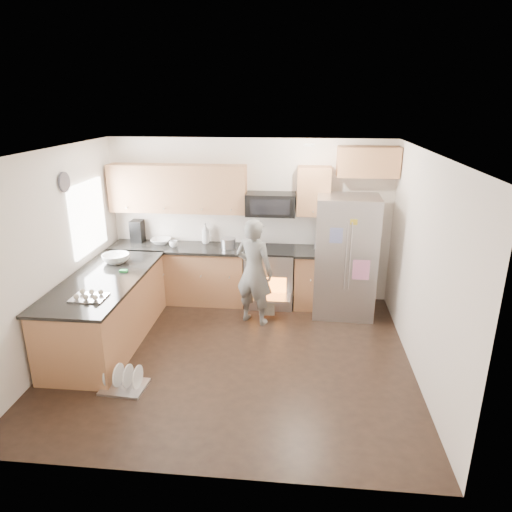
# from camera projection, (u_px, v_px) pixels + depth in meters

# --- Properties ---
(ground) EXTENTS (4.50, 4.50, 0.00)m
(ground) POSITION_uv_depth(u_px,v_px,m) (233.00, 356.00, 5.91)
(ground) COLOR black
(ground) RESTS_ON ground
(room_shell) EXTENTS (4.54, 4.04, 2.62)m
(room_shell) POSITION_uv_depth(u_px,v_px,m) (228.00, 232.00, 5.38)
(room_shell) COLOR white
(room_shell) RESTS_ON ground
(back_cabinet_run) EXTENTS (4.45, 0.64, 2.50)m
(back_cabinet_run) POSITION_uv_depth(u_px,v_px,m) (212.00, 244.00, 7.30)
(back_cabinet_run) COLOR #A76D42
(back_cabinet_run) RESTS_ON ground
(peninsula) EXTENTS (0.96, 2.36, 1.05)m
(peninsula) POSITION_uv_depth(u_px,v_px,m) (107.00, 309.00, 6.16)
(peninsula) COLOR #A76D42
(peninsula) RESTS_ON ground
(stove_range) EXTENTS (0.76, 0.97, 1.79)m
(stove_range) POSITION_uv_depth(u_px,v_px,m) (270.00, 264.00, 7.25)
(stove_range) COLOR #B7B7BC
(stove_range) RESTS_ON ground
(refrigerator) EXTENTS (0.92, 0.74, 1.84)m
(refrigerator) POSITION_uv_depth(u_px,v_px,m) (345.00, 257.00, 6.83)
(refrigerator) COLOR #B7B7BC
(refrigerator) RESTS_ON ground
(person) EXTENTS (0.68, 0.57, 1.59)m
(person) POSITION_uv_depth(u_px,v_px,m) (254.00, 272.00, 6.59)
(person) COLOR slate
(person) RESTS_ON ground
(dish_rack) EXTENTS (0.51, 0.42, 0.30)m
(dish_rack) POSITION_uv_depth(u_px,v_px,m) (124.00, 382.00, 5.24)
(dish_rack) COLOR #B7B7BC
(dish_rack) RESTS_ON ground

